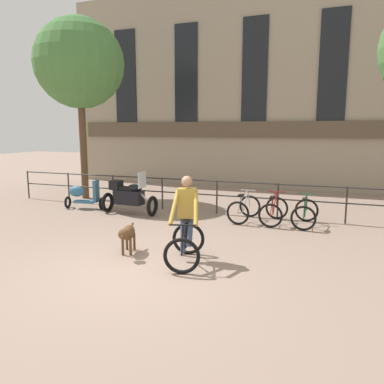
{
  "coord_description": "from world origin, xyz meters",
  "views": [
    {
      "loc": [
        3.28,
        -5.84,
        2.61
      ],
      "look_at": [
        0.04,
        2.86,
        1.05
      ],
      "focal_mm": 35.0,
      "sensor_mm": 36.0,
      "label": 1
    }
  ],
  "objects_px": {
    "parked_bicycle_mid_right": "(305,213)",
    "parked_scooter": "(83,195)",
    "cyclist_with_bike": "(186,224)",
    "dog": "(127,234)",
    "parked_bicycle_mid_left": "(274,211)",
    "parked_motorcycle": "(129,196)",
    "parked_bicycle_near_lamp": "(244,209)"
  },
  "relations": [
    {
      "from": "cyclist_with_bike",
      "to": "parked_scooter",
      "type": "height_order",
      "value": "cyclist_with_bike"
    },
    {
      "from": "dog",
      "to": "parked_bicycle_mid_right",
      "type": "relative_size",
      "value": 0.89
    },
    {
      "from": "parked_motorcycle",
      "to": "parked_bicycle_mid_left",
      "type": "xyz_separation_m",
      "value": [
        4.4,
        0.37,
        -0.2
      ]
    },
    {
      "from": "parked_bicycle_mid_left",
      "to": "parked_bicycle_mid_right",
      "type": "distance_m",
      "value": 0.84
    },
    {
      "from": "cyclist_with_bike",
      "to": "parked_bicycle_mid_left",
      "type": "relative_size",
      "value": 1.51
    },
    {
      "from": "cyclist_with_bike",
      "to": "parked_bicycle_mid_left",
      "type": "distance_m",
      "value": 3.91
    },
    {
      "from": "cyclist_with_bike",
      "to": "dog",
      "type": "relative_size",
      "value": 1.7
    },
    {
      "from": "parked_scooter",
      "to": "parked_motorcycle",
      "type": "bearing_deg",
      "value": -106.28
    },
    {
      "from": "cyclist_with_bike",
      "to": "parked_bicycle_mid_left",
      "type": "bearing_deg",
      "value": 57.65
    },
    {
      "from": "parked_motorcycle",
      "to": "parked_scooter",
      "type": "relative_size",
      "value": 1.3
    },
    {
      "from": "parked_scooter",
      "to": "parked_bicycle_near_lamp",
      "type": "bearing_deg",
      "value": -99.09
    },
    {
      "from": "dog",
      "to": "parked_bicycle_mid_left",
      "type": "relative_size",
      "value": 0.89
    },
    {
      "from": "dog",
      "to": "parked_bicycle_mid_left",
      "type": "distance_m",
      "value": 4.49
    },
    {
      "from": "parked_bicycle_near_lamp",
      "to": "parked_motorcycle",
      "type": "bearing_deg",
      "value": 12.32
    },
    {
      "from": "parked_motorcycle",
      "to": "cyclist_with_bike",
      "type": "bearing_deg",
      "value": -134.95
    },
    {
      "from": "parked_bicycle_mid_right",
      "to": "parked_motorcycle",
      "type": "bearing_deg",
      "value": 4.93
    },
    {
      "from": "dog",
      "to": "parked_scooter",
      "type": "bearing_deg",
      "value": 119.61
    },
    {
      "from": "dog",
      "to": "parked_bicycle_mid_right",
      "type": "bearing_deg",
      "value": 31.07
    },
    {
      "from": "dog",
      "to": "cyclist_with_bike",
      "type": "bearing_deg",
      "value": -16.03
    },
    {
      "from": "cyclist_with_bike",
      "to": "parked_bicycle_mid_right",
      "type": "bearing_deg",
      "value": 46.7
    },
    {
      "from": "parked_motorcycle",
      "to": "parked_bicycle_near_lamp",
      "type": "distance_m",
      "value": 3.58
    },
    {
      "from": "parked_motorcycle",
      "to": "parked_bicycle_near_lamp",
      "type": "height_order",
      "value": "parked_motorcycle"
    },
    {
      "from": "parked_bicycle_mid_left",
      "to": "parked_bicycle_mid_right",
      "type": "bearing_deg",
      "value": -178.55
    },
    {
      "from": "cyclist_with_bike",
      "to": "parked_bicycle_mid_right",
      "type": "height_order",
      "value": "cyclist_with_bike"
    },
    {
      "from": "parked_scooter",
      "to": "dog",
      "type": "bearing_deg",
      "value": -144.81
    },
    {
      "from": "parked_bicycle_near_lamp",
      "to": "parked_scooter",
      "type": "relative_size",
      "value": 0.88
    },
    {
      "from": "parked_bicycle_mid_left",
      "to": "parked_bicycle_mid_right",
      "type": "relative_size",
      "value": 1.01
    },
    {
      "from": "dog",
      "to": "parked_motorcycle",
      "type": "distance_m",
      "value": 3.85
    },
    {
      "from": "dog",
      "to": "parked_bicycle_mid_right",
      "type": "xyz_separation_m",
      "value": [
        3.35,
        3.72,
        -0.08
      ]
    },
    {
      "from": "parked_bicycle_near_lamp",
      "to": "cyclist_with_bike",
      "type": "bearing_deg",
      "value": 91.02
    },
    {
      "from": "dog",
      "to": "parked_motorcycle",
      "type": "relative_size",
      "value": 0.58
    },
    {
      "from": "parked_bicycle_mid_right",
      "to": "parked_scooter",
      "type": "bearing_deg",
      "value": 2.63
    }
  ]
}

